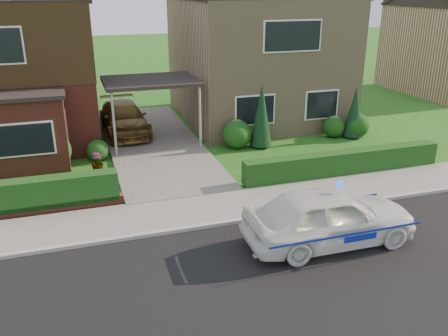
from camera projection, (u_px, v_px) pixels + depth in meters
name	position (u px, v px, depth m)	size (l,w,h in m)	color
ground	(240.00, 291.00, 10.53)	(120.00, 120.00, 0.00)	#1A5516
road	(240.00, 291.00, 10.53)	(60.00, 6.00, 0.02)	black
kerb	(203.00, 226.00, 13.22)	(60.00, 0.16, 0.12)	#9E9993
sidewalk	(194.00, 211.00, 14.16)	(60.00, 2.00, 0.10)	slate
driveway	(154.00, 142.00, 20.28)	(3.80, 12.00, 0.12)	#666059
house_left	(0.00, 50.00, 19.85)	(7.50, 9.53, 7.25)	maroon
house_right	(256.00, 44.00, 23.30)	(7.50, 8.06, 7.25)	tan
carport_link	(151.00, 82.00, 19.30)	(3.80, 3.00, 2.77)	black
hedge_right	(342.00, 175.00, 16.94)	(7.50, 0.55, 0.80)	#163C13
shrub_left_mid	(53.00, 151.00, 17.41)	(1.32, 1.32, 1.32)	#163C13
shrub_left_near	(98.00, 150.00, 18.22)	(0.84, 0.84, 0.84)	#163C13
shrub_right_near	(237.00, 134.00, 19.58)	(1.20, 1.20, 1.20)	#163C13
shrub_right_mid	(334.00, 127.00, 21.03)	(0.96, 0.96, 0.96)	#163C13
shrub_right_far	(357.00, 125.00, 21.02)	(1.08, 1.08, 1.08)	#163C13
conifer_a	(261.00, 117.00, 19.43)	(0.90, 0.90, 2.60)	black
conifer_b	(354.00, 113.00, 20.76)	(0.90, 0.90, 2.20)	black
police_car	(329.00, 217.00, 12.22)	(4.14, 4.52, 1.70)	silver
driveway_car	(124.00, 118.00, 21.24)	(1.85, 4.55, 1.32)	brown
potted_plant_c	(97.00, 163.00, 17.08)	(0.42, 0.42, 0.74)	gray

